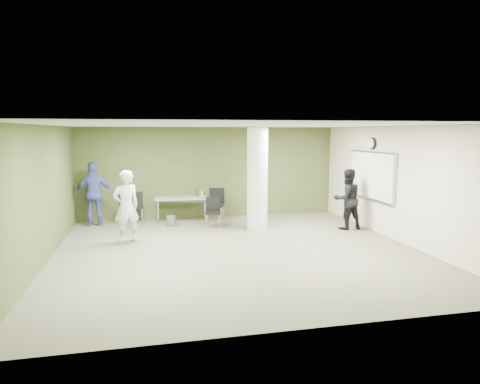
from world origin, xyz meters
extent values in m
plane|color=#585746|center=(0.00, 0.00, 0.00)|extent=(8.00, 8.00, 0.00)
plane|color=white|center=(0.00, 0.00, 2.80)|extent=(8.00, 8.00, 0.00)
cube|color=#455126|center=(0.00, 4.00, 1.40)|extent=(8.00, 2.80, 0.02)
cube|color=#455126|center=(-4.00, 0.00, 1.40)|extent=(0.02, 8.00, 2.80)
cube|color=beige|center=(4.00, 0.00, 1.40)|extent=(0.02, 8.00, 2.80)
cylinder|color=silver|center=(1.00, 2.00, 1.40)|extent=(0.56, 0.56, 2.80)
cube|color=silver|center=(3.93, 1.20, 1.50)|extent=(0.04, 2.30, 1.30)
cube|color=white|center=(3.91, 1.20, 1.50)|extent=(0.02, 2.20, 1.20)
cylinder|color=black|center=(3.93, 1.20, 2.35)|extent=(0.05, 0.32, 0.32)
cylinder|color=white|center=(3.90, 1.20, 2.35)|extent=(0.02, 0.26, 0.26)
cube|color=gray|center=(-0.94, 3.40, 0.71)|extent=(1.58, 0.77, 0.04)
cylinder|color=silver|center=(-1.65, 3.17, 0.35)|extent=(0.04, 0.04, 0.70)
cylinder|color=silver|center=(-0.27, 3.08, 0.35)|extent=(0.04, 0.04, 0.70)
cylinder|color=silver|center=(-1.62, 3.71, 0.35)|extent=(0.04, 0.04, 0.70)
cylinder|color=silver|center=(-0.23, 3.62, 0.35)|extent=(0.04, 0.04, 0.70)
cylinder|color=#194C19|center=(-0.49, 3.52, 0.86)|extent=(0.07, 0.07, 0.25)
cylinder|color=#B2B2B7|center=(-0.34, 3.36, 0.82)|extent=(0.06, 0.06, 0.18)
cylinder|color=#4C4C4C|center=(-1.30, 2.82, 0.15)|extent=(0.26, 0.26, 0.30)
cube|color=black|center=(-2.30, 3.65, 0.46)|extent=(0.49, 0.49, 0.05)
cube|color=black|center=(-2.29, 3.44, 0.71)|extent=(0.45, 0.07, 0.46)
cylinder|color=silver|center=(-2.12, 3.85, 0.22)|extent=(0.02, 0.02, 0.44)
cylinder|color=silver|center=(-2.50, 3.83, 0.22)|extent=(0.02, 0.02, 0.44)
cylinder|color=silver|center=(-2.10, 3.47, 0.22)|extent=(0.02, 0.02, 0.44)
cylinder|color=silver|center=(-2.48, 3.45, 0.22)|extent=(0.02, 0.02, 0.44)
cube|color=black|center=(-2.49, 3.55, 0.42)|extent=(0.51, 0.51, 0.05)
cube|color=black|center=(-2.53, 3.36, 0.66)|extent=(0.41, 0.12, 0.42)
cylinder|color=silver|center=(-2.28, 3.69, 0.20)|extent=(0.02, 0.02, 0.40)
cylinder|color=silver|center=(-2.63, 3.76, 0.20)|extent=(0.02, 0.02, 0.40)
cylinder|color=silver|center=(-2.36, 3.34, 0.20)|extent=(0.02, 0.02, 0.40)
cylinder|color=silver|center=(-2.70, 3.41, 0.20)|extent=(0.02, 0.02, 0.40)
cube|color=black|center=(-0.16, 2.42, 0.41)|extent=(0.49, 0.49, 0.05)
cube|color=black|center=(-0.13, 2.61, 0.64)|extent=(0.40, 0.10, 0.41)
cylinder|color=silver|center=(-0.36, 2.28, 0.20)|extent=(0.02, 0.02, 0.39)
cylinder|color=silver|center=(-0.02, 2.22, 0.20)|extent=(0.02, 0.02, 0.39)
cylinder|color=silver|center=(-0.31, 2.62, 0.20)|extent=(0.02, 0.02, 0.39)
cylinder|color=silver|center=(0.04, 2.56, 0.20)|extent=(0.02, 0.02, 0.39)
cube|color=black|center=(0.06, 3.29, 0.47)|extent=(0.62, 0.62, 0.05)
cube|color=black|center=(0.13, 3.50, 0.74)|extent=(0.45, 0.19, 0.47)
cylinder|color=silver|center=(-0.20, 3.17, 0.23)|extent=(0.02, 0.02, 0.45)
cylinder|color=silver|center=(0.18, 3.04, 0.23)|extent=(0.02, 0.02, 0.45)
cylinder|color=silver|center=(-0.07, 3.55, 0.23)|extent=(0.02, 0.02, 0.45)
cylinder|color=silver|center=(0.31, 3.42, 0.23)|extent=(0.02, 0.02, 0.45)
imported|color=silver|center=(-2.44, 1.30, 0.88)|extent=(0.75, 0.64, 1.75)
imported|color=black|center=(3.40, 1.47, 0.83)|extent=(0.85, 0.69, 1.66)
imported|color=#4251A4|center=(-3.40, 3.40, 0.91)|extent=(1.08, 0.47, 1.82)
camera|label=1|loc=(-1.95, -9.17, 2.66)|focal=32.00mm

